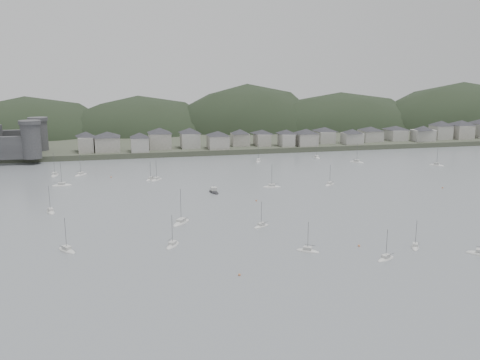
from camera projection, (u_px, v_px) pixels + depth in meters
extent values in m
plane|color=slate|center=(302.00, 260.00, 139.83)|extent=(900.00, 900.00, 0.00)
cube|color=#383D2D|center=(179.00, 129.00, 420.67)|extent=(900.00, 250.00, 3.00)
ellipsoid|color=black|center=(29.00, 153.00, 377.14)|extent=(138.98, 92.48, 81.13)
ellipsoid|color=black|center=(140.00, 149.00, 395.00)|extent=(132.08, 90.41, 79.74)
ellipsoid|color=black|center=(247.00, 148.00, 413.61)|extent=(133.88, 88.37, 101.41)
ellipsoid|color=black|center=(339.00, 143.00, 424.63)|extent=(165.81, 81.78, 82.55)
ellipsoid|color=black|center=(459.00, 143.00, 446.42)|extent=(177.60, 96.61, 102.57)
cylinder|color=#38383B|center=(31.00, 141.00, 275.58)|extent=(10.00, 10.00, 18.00)
cylinder|color=#38383B|center=(39.00, 136.00, 302.37)|extent=(10.00, 10.00, 17.00)
cube|color=#38383B|center=(36.00, 143.00, 289.56)|extent=(3.50, 30.00, 12.00)
cube|color=gray|center=(87.00, 144.00, 297.63)|extent=(8.34, 12.91, 8.59)
pyramid|color=#242428|center=(86.00, 134.00, 296.41)|extent=(15.78, 15.78, 3.01)
cube|color=gray|center=(108.00, 144.00, 299.58)|extent=(13.68, 13.35, 8.36)
pyramid|color=#242428|center=(107.00, 134.00, 298.38)|extent=(20.07, 20.07, 2.93)
cube|color=gray|center=(140.00, 145.00, 298.39)|extent=(9.78, 10.20, 8.08)
pyramid|color=#242428|center=(139.00, 135.00, 297.24)|extent=(14.83, 14.83, 2.83)
cube|color=gray|center=(160.00, 141.00, 310.08)|extent=(12.59, 13.33, 9.09)
pyramid|color=#242428|center=(159.00, 130.00, 308.78)|extent=(19.24, 19.24, 3.18)
cube|color=gray|center=(190.00, 140.00, 312.47)|extent=(10.74, 12.17, 8.87)
pyramid|color=#242428|center=(190.00, 130.00, 311.21)|extent=(17.01, 17.01, 3.10)
cube|color=gray|center=(218.00, 142.00, 309.73)|extent=(11.63, 12.09, 7.69)
pyramid|color=#242428|center=(218.00, 133.00, 308.63)|extent=(17.61, 17.61, 2.69)
cube|color=gray|center=(240.00, 140.00, 321.33)|extent=(10.37, 9.35, 7.44)
pyramid|color=#242428|center=(240.00, 131.00, 320.27)|extent=(14.65, 14.65, 2.60)
cube|color=gray|center=(262.00, 140.00, 321.97)|extent=(8.24, 12.20, 7.22)
pyramid|color=#242428|center=(262.00, 132.00, 320.94)|extent=(15.17, 15.17, 2.53)
cube|color=gray|center=(286.00, 140.00, 319.95)|extent=(8.06, 10.91, 7.46)
pyramid|color=#242428|center=(286.00, 132.00, 318.88)|extent=(14.08, 14.08, 2.61)
cube|color=gray|center=(306.00, 139.00, 321.17)|extent=(11.73, 11.78, 7.66)
pyramid|color=#242428|center=(306.00, 131.00, 320.08)|extent=(17.46, 17.46, 2.68)
cube|color=gray|center=(324.00, 137.00, 334.02)|extent=(10.19, 13.02, 7.33)
pyramid|color=#242428|center=(325.00, 129.00, 332.97)|extent=(17.23, 17.23, 2.57)
cube|color=gray|center=(352.00, 138.00, 328.87)|extent=(11.70, 9.81, 6.88)
pyramid|color=#242428|center=(352.00, 131.00, 327.89)|extent=(15.97, 15.97, 2.41)
cube|color=gray|center=(370.00, 136.00, 340.93)|extent=(12.83, 12.48, 7.00)
pyramid|color=#242428|center=(371.00, 128.00, 339.93)|extent=(18.79, 18.79, 2.45)
cube|color=gray|center=(396.00, 135.00, 345.40)|extent=(11.07, 13.50, 6.97)
pyramid|color=#242428|center=(396.00, 128.00, 344.40)|extent=(18.25, 18.25, 2.44)
cube|color=gray|center=(423.00, 135.00, 341.33)|extent=(13.75, 9.12, 7.34)
pyramid|color=#242428|center=(424.00, 128.00, 340.28)|extent=(16.97, 16.97, 2.57)
cube|color=gray|center=(441.00, 132.00, 350.74)|extent=(11.37, 11.57, 9.05)
pyramid|color=#242428|center=(441.00, 123.00, 349.45)|extent=(17.03, 17.03, 3.17)
cube|color=gray|center=(461.00, 132.00, 353.38)|extent=(12.07, 13.43, 9.09)
pyramid|color=#242428|center=(462.00, 123.00, 352.08)|extent=(18.93, 18.93, 3.18)
ellipsoid|color=silver|center=(415.00, 247.00, 149.36)|extent=(4.89, 6.42, 1.25)
cube|color=beige|center=(415.00, 244.00, 149.16)|extent=(2.30, 2.59, 0.70)
cylinder|color=#3F3F42|center=(416.00, 234.00, 148.50)|extent=(0.12, 0.12, 7.83)
cylinder|color=#3F3F42|center=(419.00, 243.00, 148.24)|extent=(1.51, 2.48, 0.10)
ellipsoid|color=silver|center=(55.00, 176.00, 247.88)|extent=(3.89, 8.84, 1.71)
cube|color=beige|center=(55.00, 173.00, 247.64)|extent=(2.27, 3.22, 0.70)
cylinder|color=#3F3F42|center=(54.00, 164.00, 246.72)|extent=(0.12, 0.12, 10.68)
cylinder|color=#3F3F42|center=(55.00, 173.00, 246.12)|extent=(0.63, 3.82, 0.10)
ellipsoid|color=silver|center=(272.00, 187.00, 223.83)|extent=(8.09, 3.77, 1.56)
cube|color=beige|center=(272.00, 185.00, 223.61)|extent=(2.97, 2.15, 0.70)
cylinder|color=#3F3F42|center=(272.00, 176.00, 222.77)|extent=(0.12, 0.12, 9.73)
cylinder|color=#3F3F42|center=(275.00, 183.00, 224.01)|extent=(3.47, 0.69, 0.10)
ellipsoid|color=silver|center=(258.00, 161.00, 284.84)|extent=(4.83, 7.93, 1.51)
cube|color=beige|center=(258.00, 159.00, 284.62)|extent=(2.46, 3.05, 0.70)
cylinder|color=#3F3F42|center=(258.00, 153.00, 283.81)|extent=(0.12, 0.12, 9.45)
cylinder|color=#3F3F42|center=(257.00, 158.00, 285.62)|extent=(1.25, 3.23, 0.10)
ellipsoid|color=silver|center=(51.00, 212.00, 185.61)|extent=(4.48, 7.96, 1.52)
cube|color=beige|center=(50.00, 209.00, 185.39)|extent=(2.35, 3.02, 0.70)
cylinder|color=#3F3F42|center=(49.00, 199.00, 184.58)|extent=(0.12, 0.12, 9.47)
cylinder|color=#3F3F42|center=(49.00, 209.00, 183.94)|extent=(1.06, 3.30, 0.10)
ellipsoid|color=silver|center=(308.00, 251.00, 146.25)|extent=(6.70, 5.57, 1.33)
cube|color=beige|center=(308.00, 248.00, 146.05)|extent=(2.76, 2.54, 0.70)
cylinder|color=#3F3F42|center=(308.00, 237.00, 145.34)|extent=(0.12, 0.12, 8.34)
cylinder|color=#3F3F42|center=(310.00, 245.00, 146.80)|extent=(2.52, 1.80, 0.10)
ellipsoid|color=silver|center=(62.00, 186.00, 226.62)|extent=(8.67, 3.03, 1.72)
cube|color=beige|center=(62.00, 183.00, 226.37)|extent=(3.06, 1.99, 0.70)
cylinder|color=#3F3F42|center=(61.00, 173.00, 225.45)|extent=(0.12, 0.12, 10.72)
cylinder|color=#3F3F42|center=(58.00, 182.00, 225.97)|extent=(3.86, 0.23, 0.10)
ellipsoid|color=silver|center=(386.00, 259.00, 140.18)|extent=(6.80, 4.83, 1.31)
cube|color=beige|center=(386.00, 256.00, 139.97)|extent=(2.70, 2.32, 0.70)
cylinder|color=#3F3F42|center=(387.00, 244.00, 139.28)|extent=(0.12, 0.12, 8.20)
cylinder|color=#3F3F42|center=(391.00, 254.00, 139.58)|extent=(2.68, 1.42, 0.10)
ellipsoid|color=silver|center=(317.00, 158.00, 296.09)|extent=(2.60, 7.87, 1.57)
cube|color=beige|center=(317.00, 156.00, 295.86)|extent=(1.76, 2.77, 0.70)
cylinder|color=#3F3F42|center=(317.00, 149.00, 295.02)|extent=(0.12, 0.12, 9.81)
cylinder|color=#3F3F42|center=(316.00, 155.00, 297.08)|extent=(0.14, 3.53, 0.10)
ellipsoid|color=silver|center=(173.00, 246.00, 150.70)|extent=(5.60, 7.40, 1.44)
cube|color=beige|center=(172.00, 242.00, 150.49)|extent=(2.64, 2.98, 0.70)
cylinder|color=#3F3F42|center=(172.00, 230.00, 149.72)|extent=(0.12, 0.12, 9.01)
cylinder|color=#3F3F42|center=(170.00, 240.00, 151.30)|extent=(1.71, 2.86, 0.10)
ellipsoid|color=silver|center=(181.00, 223.00, 172.43)|extent=(7.88, 9.08, 1.83)
cube|color=beige|center=(181.00, 220.00, 172.17)|extent=(3.55, 3.78, 0.70)
cylinder|color=#3F3F42|center=(181.00, 206.00, 171.19)|extent=(0.12, 0.12, 11.46)
cylinder|color=#3F3F42|center=(185.00, 219.00, 171.02)|extent=(2.57, 3.35, 0.10)
ellipsoid|color=silver|center=(81.00, 175.00, 248.82)|extent=(6.77, 7.69, 1.56)
cube|color=beige|center=(81.00, 173.00, 248.59)|extent=(3.03, 3.21, 0.70)
cylinder|color=#3F3F42|center=(80.00, 165.00, 247.75)|extent=(0.12, 0.12, 9.76)
cylinder|color=#3F3F42|center=(79.00, 171.00, 249.34)|extent=(2.24, 2.83, 0.10)
ellipsoid|color=silver|center=(157.00, 180.00, 238.22)|extent=(6.65, 7.03, 1.47)
cube|color=beige|center=(157.00, 178.00, 238.00)|extent=(2.92, 2.99, 0.70)
cylinder|color=#3F3F42|center=(156.00, 170.00, 237.22)|extent=(0.12, 0.12, 9.17)
cylinder|color=#3F3F42|center=(154.00, 176.00, 238.63)|extent=(2.28, 2.52, 0.10)
ellipsoid|color=silver|center=(261.00, 227.00, 168.86)|extent=(6.64, 5.12, 1.30)
cube|color=beige|center=(261.00, 224.00, 168.66)|extent=(2.69, 2.39, 0.70)
cylinder|color=#3F3F42|center=(261.00, 214.00, 167.97)|extent=(0.12, 0.12, 8.12)
cylinder|color=#3F3F42|center=(265.00, 222.00, 168.19)|extent=(2.56, 1.59, 0.10)
ellipsoid|color=silver|center=(437.00, 165.00, 273.08)|extent=(6.93, 7.06, 1.50)
cube|color=beige|center=(437.00, 164.00, 272.86)|extent=(3.01, 3.03, 0.70)
cylinder|color=#3F3F42|center=(437.00, 156.00, 272.06)|extent=(0.12, 0.12, 9.37)
cylinder|color=#3F3F42|center=(436.00, 163.00, 271.61)|extent=(2.42, 2.50, 0.10)
ellipsoid|color=silver|center=(330.00, 185.00, 228.37)|extent=(6.78, 6.28, 1.40)
cube|color=beige|center=(330.00, 183.00, 228.16)|extent=(2.87, 2.77, 0.70)
cylinder|color=#3F3F42|center=(330.00, 175.00, 227.41)|extent=(0.12, 0.12, 8.77)
cylinder|color=#3F3F42|center=(333.00, 182.00, 227.47)|extent=(2.46, 2.14, 0.10)
ellipsoid|color=silver|center=(151.00, 180.00, 238.67)|extent=(5.60, 6.28, 1.28)
cube|color=beige|center=(151.00, 178.00, 238.47)|extent=(2.50, 2.63, 0.70)
cylinder|color=#3F3F42|center=(150.00, 171.00, 237.79)|extent=(0.12, 0.12, 8.00)
cylinder|color=#3F3F42|center=(152.00, 177.00, 237.65)|extent=(1.88, 2.31, 0.10)
ellipsoid|color=silver|center=(357.00, 162.00, 281.89)|extent=(7.08, 8.03, 1.63)
cube|color=beige|center=(357.00, 160.00, 281.65)|extent=(3.17, 3.35, 0.70)
cylinder|color=#3F3F42|center=(357.00, 153.00, 280.78)|extent=(0.12, 0.12, 10.19)
cylinder|color=#3F3F42|center=(356.00, 160.00, 280.24)|extent=(2.34, 2.95, 0.10)
ellipsoid|color=silver|center=(67.00, 251.00, 146.61)|extent=(6.47, 7.53, 1.52)
cube|color=beige|center=(67.00, 247.00, 146.39)|extent=(2.92, 3.12, 0.70)
cylinder|color=#3F3F42|center=(66.00, 234.00, 145.58)|extent=(0.12, 0.12, 9.47)
cylinder|color=#3F3F42|center=(63.00, 247.00, 145.05)|extent=(2.11, 2.80, 0.10)
ellipsoid|color=black|center=(214.00, 192.00, 214.71)|extent=(4.38, 8.21, 1.71)
cube|color=beige|center=(214.00, 189.00, 214.39)|extent=(2.62, 2.74, 1.40)
cylinder|color=#3F3F42|center=(214.00, 187.00, 214.20)|extent=(0.10, 0.10, 1.20)
sphere|color=#CB7543|center=(256.00, 201.00, 201.08)|extent=(0.70, 0.70, 0.70)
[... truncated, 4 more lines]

